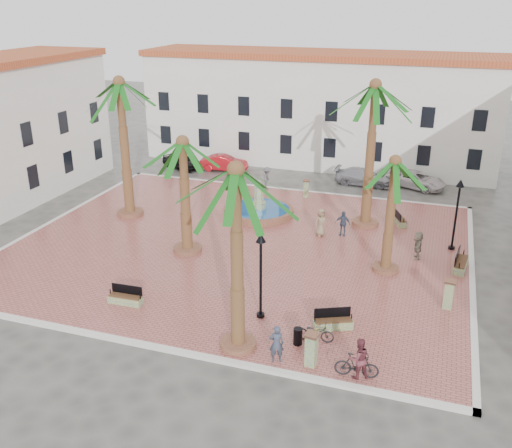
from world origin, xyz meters
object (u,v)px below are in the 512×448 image
(bench_ne, at_px, (399,220))
(car_red, at_px, (224,163))
(palm_s, at_px, (236,191))
(bench_se, at_px, (333,323))
(cyclist_b, at_px, (359,358))
(pedestrian_east, at_px, (418,245))
(bench_s, at_px, (126,299))
(pedestrian_fountain_a, at_px, (321,222))
(pedestrian_fountain_b, at_px, (343,223))
(bicycle_b, at_px, (357,365))
(bollard_n, at_px, (306,188))
(lamppost_s, at_px, (261,261))
(lamppost_e, at_px, (458,203))
(car_silver, at_px, (364,177))
(bench_e, at_px, (460,264))
(fountain, at_px, (259,210))
(bollard_se, at_px, (311,349))
(palm_ne, at_px, (374,101))
(palm_sw, at_px, (183,157))
(bollard_e, at_px, (449,294))
(palm_e, at_px, (394,175))
(cyclist_a, at_px, (276,344))
(bicycle_a, at_px, (315,332))
(car_black, at_px, (181,161))
(car_white, at_px, (416,180))
(litter_bin, at_px, (298,336))
(palm_nw, at_px, (120,97))
(pedestrian_north, at_px, (267,178))

(bench_ne, relative_size, car_red, 0.44)
(palm_s, distance_m, bench_se, 7.94)
(cyclist_b, height_order, pedestrian_east, cyclist_b)
(bench_s, distance_m, pedestrian_fountain_a, 13.21)
(cyclist_b, relative_size, pedestrian_fountain_b, 1.09)
(bicycle_b, bearing_deg, bollard_n, 12.69)
(lamppost_s, relative_size, lamppost_e, 0.98)
(bollard_n, relative_size, car_silver, 0.29)
(bench_s, xyz_separation_m, bench_e, (15.20, 9.00, 0.04))
(bench_se, relative_size, pedestrian_fountain_b, 1.16)
(fountain, bearing_deg, palm_s, -74.89)
(bollard_se, bearing_deg, bicycle_b, -5.13)
(palm_ne, height_order, bench_se, palm_ne)
(palm_sw, height_order, bollard_e, palm_sw)
(palm_sw, relative_size, lamppost_s, 1.63)
(fountain, xyz_separation_m, palm_s, (4.06, -15.04, 6.55))
(palm_ne, xyz_separation_m, pedestrian_east, (3.52, -4.17, -7.11))
(palm_e, relative_size, cyclist_a, 3.90)
(bicycle_a, relative_size, car_red, 0.42)
(palm_sw, distance_m, bollard_se, 13.48)
(bench_e, height_order, car_black, car_black)
(car_silver, bearing_deg, lamppost_e, -146.37)
(car_white, bearing_deg, bench_ne, -161.10)
(lamppost_s, bearing_deg, car_silver, 86.25)
(palm_ne, relative_size, lamppost_e, 2.18)
(palm_ne, bearing_deg, bench_e, -39.63)
(bench_se, bearing_deg, litter_bin, -149.52)
(bench_ne, xyz_separation_m, lamppost_s, (-4.92, -13.81, 2.57))
(car_red, bearing_deg, pedestrian_east, -135.71)
(bench_s, relative_size, lamppost_e, 0.40)
(palm_nw, xyz_separation_m, palm_ne, (15.29, 3.20, 0.09))
(palm_s, height_order, litter_bin, palm_s)
(bench_s, height_order, car_white, car_white)
(car_white, bearing_deg, palm_s, -170.59)
(bench_ne, xyz_separation_m, car_black, (-19.11, 7.56, 0.24))
(bollard_n, distance_m, pedestrian_fountain_a, 7.23)
(cyclist_b, xyz_separation_m, pedestrian_north, (-10.25, 20.80, 0.03))
(cyclist_a, distance_m, car_black, 29.12)
(bollard_n, bearing_deg, fountain, -115.50)
(bench_ne, relative_size, bollard_n, 1.37)
(bollard_e, distance_m, pedestrian_north, 19.54)
(litter_bin, bearing_deg, cyclist_a, -109.73)
(bench_ne, height_order, car_silver, car_silver)
(palm_nw, xyz_separation_m, pedestrian_east, (18.81, -0.97, -7.02))
(palm_sw, height_order, litter_bin, palm_sw)
(car_silver, bearing_deg, car_white, -78.95)
(palm_sw, bearing_deg, bicycle_a, -36.57)
(palm_nw, bearing_deg, car_white, 35.28)
(bench_se, distance_m, pedestrian_fountain_a, 10.57)
(lamppost_e, bearing_deg, car_red, 148.94)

